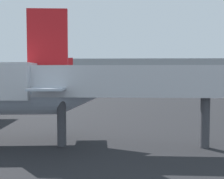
% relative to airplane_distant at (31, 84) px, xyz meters
% --- Properties ---
extents(airplane_distant, '(29.59, 20.68, 9.61)m').
position_rel_airplane_distant_xyz_m(airplane_distant, '(0.00, 0.00, 0.00)').
color(airplane_distant, silver).
rests_on(airplane_distant, ground_plane).
extents(jet_bridge, '(17.90, 2.82, 6.46)m').
position_rel_airplane_distant_xyz_m(jet_bridge, '(23.49, -51.10, 2.02)').
color(jet_bridge, silver).
rests_on(jet_bridge, ground_plane).
extents(terminal_building, '(95.73, 19.13, 12.95)m').
position_rel_airplane_distant_xyz_m(terminal_building, '(25.59, 73.31, 3.57)').
color(terminal_building, '#999EA3').
rests_on(terminal_building, ground_plane).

